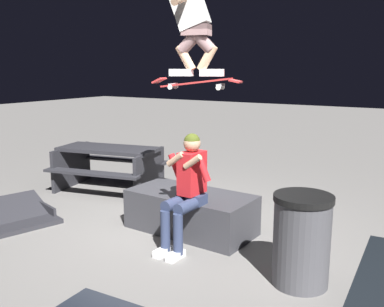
{
  "coord_description": "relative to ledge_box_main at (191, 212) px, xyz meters",
  "views": [
    {
      "loc": [
        -2.94,
        4.44,
        2.08
      ],
      "look_at": [
        -0.38,
        0.3,
        1.11
      ],
      "focal_mm": 40.14,
      "sensor_mm": 36.0,
      "label": 1
    }
  ],
  "objects": [
    {
      "name": "skateboard",
      "position": [
        -0.27,
        0.31,
        1.66
      ],
      "size": [
        1.04,
        0.44,
        0.13
      ],
      "color": "#B72D2D"
    },
    {
      "name": "skater_airborne",
      "position": [
        -0.21,
        0.32,
        2.35
      ],
      "size": [
        0.64,
        0.88,
        1.12
      ],
      "color": "white"
    },
    {
      "name": "trash_bin",
      "position": [
        -1.65,
        0.63,
        0.2
      ],
      "size": [
        0.57,
        0.57,
        0.91
      ],
      "color": "#47474C",
      "rests_on": "ground"
    },
    {
      "name": "person_sitting_on_ledge",
      "position": [
        -0.23,
        0.47,
        0.5
      ],
      "size": [
        0.59,
        0.76,
        1.35
      ],
      "color": "#2D3856",
      "rests_on": "ground"
    },
    {
      "name": "ground_plane",
      "position": [
        0.14,
        0.06,
        -0.26
      ],
      "size": [
        40.0,
        40.0,
        0.0
      ],
      "primitive_type": "plane",
      "color": "slate"
    },
    {
      "name": "ledge_box_main",
      "position": [
        0.0,
        0.0,
        0.0
      ],
      "size": [
        1.66,
        0.88,
        0.51
      ],
      "primitive_type": "cube",
      "rotation": [
        0.0,
        0.0,
        -0.06
      ],
      "color": "#38383D",
      "rests_on": "ground"
    },
    {
      "name": "kicker_ramp",
      "position": [
        2.24,
        1.0,
        -0.2
      ],
      "size": [
        1.22,
        1.2,
        0.36
      ],
      "color": "#28282D",
      "rests_on": "ground"
    },
    {
      "name": "picnic_table_back",
      "position": [
        2.23,
        -0.9,
        0.24
      ],
      "size": [
        1.95,
        1.67,
        0.75
      ],
      "color": "#28282D",
      "rests_on": "ground"
    }
  ]
}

